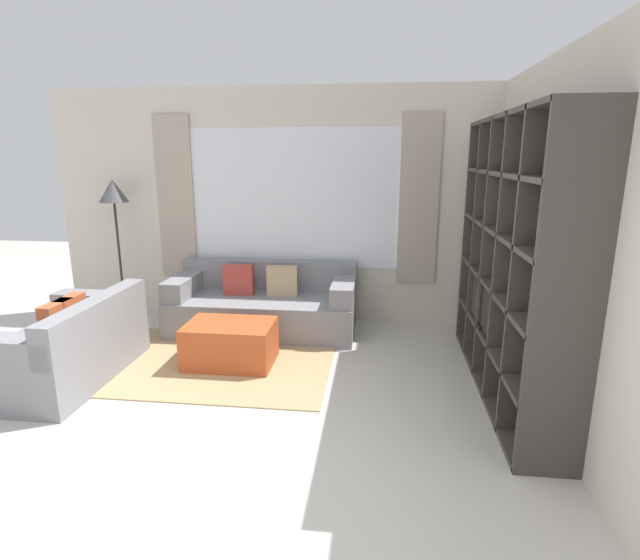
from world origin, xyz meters
name	(u,v)px	position (x,y,z in m)	size (l,w,h in m)	color
ground_plane	(209,480)	(0.00, 0.00, 0.00)	(16.00, 16.00, 0.00)	beige
wall_back	(295,207)	(0.00, 3.22, 1.36)	(5.77, 0.11, 2.70)	beige
wall_right	(545,231)	(2.32, 1.59, 1.35)	(0.07, 4.39, 2.70)	beige
area_rug	(187,361)	(-0.82, 1.74, 0.01)	(2.80, 1.66, 0.01)	tan
shelving_unit	(517,261)	(2.11, 1.53, 1.12)	(0.41, 2.49, 2.25)	#515660
couch_main	(264,306)	(-0.28, 2.73, 0.29)	(2.05, 0.90, 0.74)	gray
couch_side	(66,347)	(-1.72, 1.26, 0.30)	(0.90, 1.49, 0.74)	gray
ottoman	(230,344)	(-0.38, 1.73, 0.20)	(0.82, 0.57, 0.41)	#B74C23
floor_lamp	(114,200)	(-2.06, 2.91, 1.44)	(0.33, 0.33, 1.68)	black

